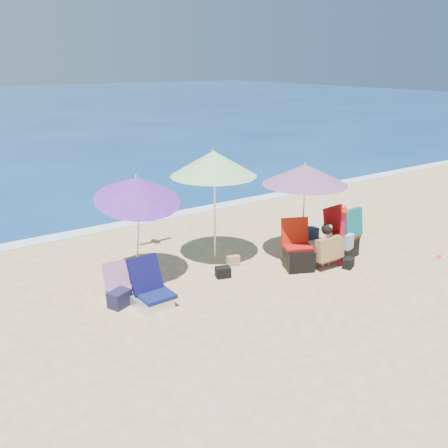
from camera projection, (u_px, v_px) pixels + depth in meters
ground at (268, 292)px, 9.00m from camera, size 120.00×120.00×0.00m
foam at (146, 220)px, 12.99m from camera, size 120.00×0.50×0.04m
umbrella_turquoise at (305, 174)px, 10.12m from camera, size 2.12×2.12×2.05m
umbrella_striped at (213, 163)px, 9.88m from camera, size 1.89×1.89×2.36m
umbrella_blue at (138, 189)px, 9.00m from camera, size 1.75×1.81×2.20m
furled_umbrella at (342, 232)px, 9.96m from camera, size 0.16×0.17×1.32m
chair_navy at (151, 294)px, 8.47m from camera, size 0.66×0.74×0.81m
chair_rainbow at (118, 290)px, 8.70m from camera, size 0.57×0.62×0.63m
camp_chair_left at (298, 254)px, 9.98m from camera, size 0.79×0.83×0.99m
camp_chair_right at (343, 239)px, 10.56m from camera, size 0.67×0.84×1.11m
person_center at (327, 246)px, 9.97m from camera, size 0.64×0.53×0.93m
bag_navy_a at (120, 298)px, 8.45m from camera, size 0.45×0.39×0.29m
bag_black_a at (223, 272)px, 9.61m from camera, size 0.33×0.28×0.21m
bag_tan at (233, 260)px, 10.17m from camera, size 0.30×0.25×0.22m
bag_navy_b at (310, 233)px, 11.72m from camera, size 0.35×0.27×0.26m
bag_black_b at (348, 263)px, 10.04m from camera, size 0.32×0.28×0.20m
orange_item at (439, 257)px, 10.60m from camera, size 0.21×0.15×0.03m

